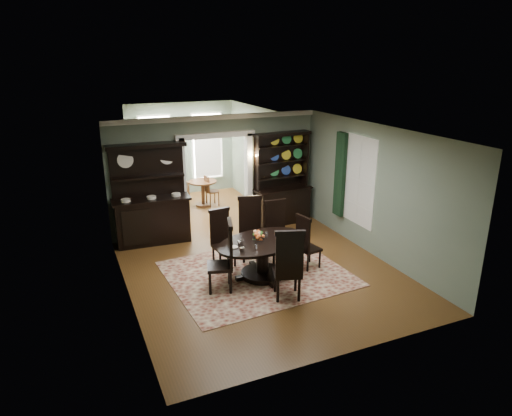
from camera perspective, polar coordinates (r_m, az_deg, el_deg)
The scene contains 19 objects.
room at distance 9.21m, azimuth 0.86°, elevation 0.68°, with size 5.51×6.01×3.01m.
parlor at distance 14.25m, azimuth -8.28°, elevation 6.66°, with size 3.51×3.50×3.01m.
doorway_trim at distance 11.86m, azimuth -5.02°, elevation 4.89°, with size 2.08×0.25×2.57m.
right_window at distance 11.24m, azimuth 11.63°, elevation 3.72°, with size 0.15×1.47×2.12m.
wall_sconce at distance 11.98m, azimuth -0.49°, elevation 6.43°, with size 0.27×0.21×0.21m.
rug at distance 9.77m, azimuth 0.13°, elevation -8.19°, with size 3.59×3.02×0.01m, color maroon.
dining_table at distance 9.44m, azimuth 0.81°, elevation -5.48°, with size 2.28×2.27×0.80m.
centerpiece at distance 9.34m, azimuth 0.30°, elevation -3.73°, with size 1.28×0.82×0.21m.
chair_far_left at distance 9.99m, azimuth -4.33°, elevation -3.46°, with size 0.51×0.49×1.27m.
chair_far_mid at distance 10.28m, azimuth -0.70°, elevation -2.25°, with size 0.64×0.62×1.43m.
chair_far_right at distance 10.22m, azimuth 2.58°, elevation -2.59°, with size 0.53×0.50×1.37m.
chair_end_left at distance 8.87m, azimuth -3.83°, elevation -5.83°, with size 0.63×0.64×1.42m.
chair_end_right at distance 9.81m, azimuth 6.24°, elevation -4.12°, with size 0.50×0.52×1.22m.
chair_near at distance 8.48m, azimuth 4.09°, elevation -6.92°, with size 0.67×0.65×1.45m.
sideboard at distance 11.38m, azimuth -12.93°, elevation -0.11°, with size 1.89×0.75×2.44m.
welsh_dresser at distance 12.46m, azimuth 3.25°, elevation 2.19°, with size 1.63×0.70×2.48m.
parlor_table at distance 14.00m, azimuth -6.66°, elevation 2.29°, with size 0.85×0.85×0.79m.
parlor_chair_left at distance 13.71m, azimuth -8.96°, elevation 1.62°, with size 0.38×0.37×0.87m.
parlor_chair_right at distance 13.98m, azimuth -5.73°, elevation 2.26°, with size 0.41×0.40×0.95m.
Camera 1 is at (-3.60, -7.95, 4.40)m, focal length 32.00 mm.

